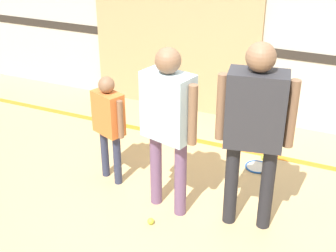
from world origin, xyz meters
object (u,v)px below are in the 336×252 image
(person_instructor, at_px, (168,115))
(racket_spare_on_floor, at_px, (258,168))
(person_student_left, at_px, (109,118))
(tennis_ball_near_instructor, at_px, (151,221))
(tennis_ball_by_spare_racket, at_px, (264,157))
(person_student_right, at_px, (255,119))

(person_instructor, distance_m, racket_spare_on_floor, 1.67)
(person_student_left, distance_m, tennis_ball_near_instructor, 1.19)
(tennis_ball_near_instructor, distance_m, tennis_ball_by_spare_racket, 1.82)
(person_instructor, xyz_separation_m, person_student_right, (0.81, 0.07, 0.08))
(person_student_left, bearing_deg, tennis_ball_by_spare_racket, 58.95)
(person_student_left, bearing_deg, tennis_ball_near_instructor, -14.45)
(tennis_ball_near_instructor, bearing_deg, racket_spare_on_floor, 63.75)
(racket_spare_on_floor, relative_size, tennis_ball_near_instructor, 7.78)
(person_student_left, bearing_deg, person_instructor, 5.74)
(person_instructor, xyz_separation_m, racket_spare_on_floor, (0.67, 1.12, -1.05))
(racket_spare_on_floor, xyz_separation_m, tennis_ball_by_spare_racket, (0.01, 0.23, 0.02))
(person_instructor, distance_m, tennis_ball_near_instructor, 1.08)
(person_student_right, bearing_deg, tennis_ball_near_instructor, 15.15)
(tennis_ball_near_instructor, bearing_deg, person_student_right, 25.09)
(person_student_left, xyz_separation_m, racket_spare_on_floor, (1.46, 0.89, -0.75))
(person_student_left, bearing_deg, racket_spare_on_floor, 53.06)
(person_instructor, distance_m, tennis_ball_by_spare_racket, 1.83)
(person_instructor, relative_size, tennis_ball_by_spare_racket, 25.94)
(racket_spare_on_floor, bearing_deg, tennis_ball_by_spare_racket, 142.66)
(racket_spare_on_floor, bearing_deg, person_instructor, -64.66)
(person_student_left, height_order, racket_spare_on_floor, person_student_left)
(racket_spare_on_floor, distance_m, tennis_ball_by_spare_racket, 0.23)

